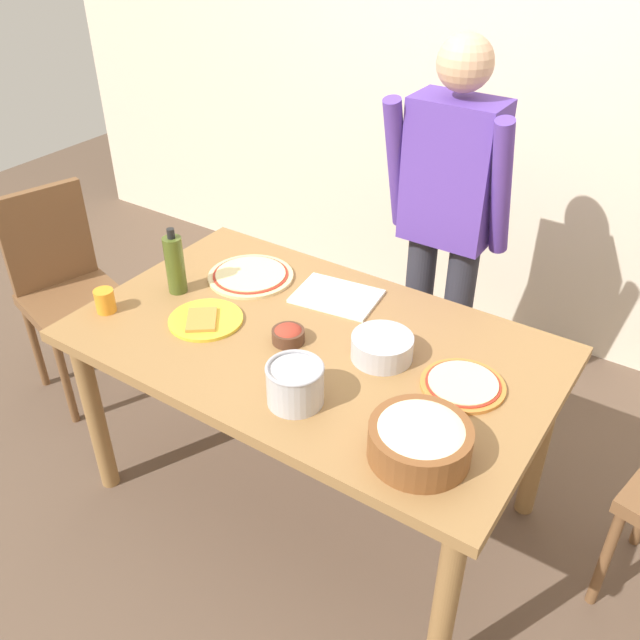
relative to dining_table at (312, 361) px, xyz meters
The scene contains 15 objects.
ground 0.67m from the dining_table, ahead, with size 8.00×8.00×0.00m, color brown.
wall_back 1.72m from the dining_table, 90.00° to the left, with size 5.60×0.10×2.60m, color beige.
dining_table is the anchor object (origin of this frame).
person_cook 0.81m from the dining_table, 80.74° to the left, with size 0.49×0.25×1.62m.
chair_wooden_left 1.33m from the dining_table, behind, with size 0.49×0.49×0.95m.
pizza_raw_on_board 0.48m from the dining_table, 154.14° to the left, with size 0.33×0.33×0.02m.
pizza_cooked_on_tray 0.54m from the dining_table, ahead, with size 0.26×0.26×0.02m.
plate_with_slice 0.40m from the dining_table, 162.09° to the right, with size 0.26×0.26×0.02m.
popcorn_bowl 0.63m from the dining_table, 27.68° to the right, with size 0.28×0.28×0.11m.
mixing_bowl_steel 0.28m from the dining_table, ahead, with size 0.20×0.20×0.08m.
small_sauce_bowl 0.14m from the dining_table, 138.05° to the right, with size 0.11×0.11×0.06m.
olive_oil_bottle 0.62m from the dining_table, behind, with size 0.07×0.07×0.26m.
steel_pot 0.35m from the dining_table, 64.42° to the right, with size 0.17×0.17×0.13m.
cup_orange 0.76m from the dining_table, 159.61° to the right, with size 0.07×0.07×0.09m, color orange.
cutting_board_white 0.29m from the dining_table, 104.95° to the left, with size 0.30×0.22×0.01m, color white.
Camera 1 is at (1.06, -1.54, 2.10)m, focal length 38.45 mm.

